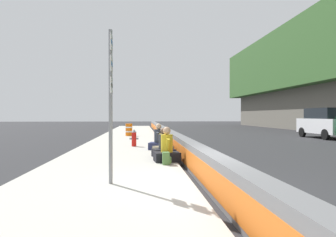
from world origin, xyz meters
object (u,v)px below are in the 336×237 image
object	(u,v)px
seated_person_foreground	(167,151)
seated_person_middle	(164,148)
parked_car_fourth	(325,123)
fire_hydrant	(134,138)
seated_person_rear	(163,145)
route_sign_post	(111,94)
construction_barrel	(129,130)
backpack	(166,158)
seated_person_far	(159,141)

from	to	relation	value
seated_person_foreground	seated_person_middle	bearing A→B (deg)	1.19
parked_car_fourth	fire_hydrant	bearing A→B (deg)	113.97
parked_car_fourth	seated_person_foreground	bearing A→B (deg)	132.19
parked_car_fourth	seated_person_rear	bearing A→B (deg)	125.63
route_sign_post	parked_car_fourth	world-z (taller)	route_sign_post
seated_person_middle	seated_person_foreground	bearing A→B (deg)	-178.81
construction_barrel	seated_person_middle	bearing A→B (deg)	-171.76
seated_person_middle	backpack	xyz separation A→B (m)	(-1.87, 0.05, -0.15)
fire_hydrant	seated_person_middle	world-z (taller)	seated_person_middle
seated_person_far	backpack	bearing A→B (deg)	180.00
seated_person_foreground	construction_barrel	distance (m)	13.77
seated_person_rear	parked_car_fourth	bearing A→B (deg)	-54.37
seated_person_far	construction_barrel	bearing A→B (deg)	10.10
backpack	construction_barrel	world-z (taller)	construction_barrel
route_sign_post	backpack	world-z (taller)	route_sign_post
route_sign_post	fire_hydrant	size ratio (longest dim) A/B	4.09
seated_person_foreground	seated_person_middle	size ratio (longest dim) A/B	1.07
seated_person_foreground	construction_barrel	world-z (taller)	seated_person_foreground
seated_person_rear	seated_person_far	xyz separation A→B (m)	(1.32, 0.12, 0.05)
parked_car_fourth	seated_person_far	bearing A→B (deg)	121.32
route_sign_post	backpack	size ratio (longest dim) A/B	9.00
parked_car_fourth	construction_barrel	bearing A→B (deg)	82.46
backpack	construction_barrel	bearing A→B (deg)	6.99
seated_person_far	backpack	xyz separation A→B (m)	(-4.47, 0.00, -0.18)
fire_hydrant	construction_barrel	size ratio (longest dim) A/B	0.93
backpack	route_sign_post	bearing A→B (deg)	150.98
seated_person_far	backpack	distance (m)	4.47
seated_person_rear	backpack	size ratio (longest dim) A/B	2.61
route_sign_post	construction_barrel	size ratio (longest dim) A/B	3.79
fire_hydrant	backpack	size ratio (longest dim) A/B	2.20
route_sign_post	seated_person_middle	size ratio (longest dim) A/B	3.22
construction_barrel	parked_car_fourth	world-z (taller)	parked_car_fourth
seated_person_middle	construction_barrel	size ratio (longest dim) A/B	1.18
fire_hydrant	seated_person_rear	bearing A→B (deg)	-156.02
seated_person_foreground	seated_person_rear	distance (m)	2.48
seated_person_foreground	backpack	xyz separation A→B (m)	(-0.67, 0.07, -0.18)
route_sign_post	seated_person_rear	xyz separation A→B (m)	(5.89, -1.64, -1.77)
route_sign_post	construction_barrel	distance (m)	17.13
seated_person_foreground	seated_person_rear	world-z (taller)	seated_person_foreground
seated_person_foreground	seated_person_far	world-z (taller)	seated_person_far
seated_person_middle	seated_person_far	xyz separation A→B (m)	(2.59, 0.05, 0.03)
seated_person_rear	parked_car_fourth	distance (m)	15.83
seated_person_far	seated_person_middle	bearing A→B (deg)	-178.95
seated_person_rear	seated_person_middle	bearing A→B (deg)	176.75
route_sign_post	seated_person_middle	world-z (taller)	route_sign_post
seated_person_rear	backpack	distance (m)	3.15
seated_person_foreground	route_sign_post	bearing A→B (deg)	154.92
route_sign_post	seated_person_far	size ratio (longest dim) A/B	2.97
backpack	seated_person_foreground	bearing A→B (deg)	-6.26
seated_person_rear	parked_car_fourth	xyz separation A→B (m)	(9.21, -12.86, 0.72)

